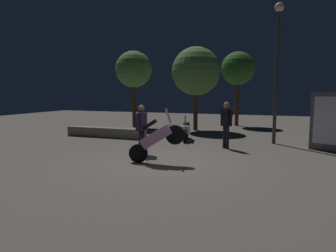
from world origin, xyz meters
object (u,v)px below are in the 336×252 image
at_px(motorcycle_pink_foreground, 156,138).
at_px(motorcycle_white_parked_left, 186,130).
at_px(person_bystander_far, 226,121).
at_px(kiosk_billboard, 336,122).
at_px(streetlamp_near, 277,57).
at_px(person_rider_beside, 141,125).

distance_m(motorcycle_pink_foreground, motorcycle_white_parked_left, 4.32).
relative_size(motorcycle_white_parked_left, person_bystander_far, 0.95).
bearing_deg(kiosk_billboard, motorcycle_white_parked_left, 17.49).
height_order(motorcycle_white_parked_left, streetlamp_near, streetlamp_near).
bearing_deg(motorcycle_white_parked_left, person_rider_beside, -22.20).
relative_size(person_bystander_far, kiosk_billboard, 0.83).
xyz_separation_m(person_rider_beside, streetlamp_near, (4.25, 3.61, 2.49)).
distance_m(motorcycle_white_parked_left, streetlamp_near, 4.74).
distance_m(motorcycle_white_parked_left, kiosk_billboard, 5.71).
bearing_deg(person_bystander_far, kiosk_billboard, -41.85).
bearing_deg(motorcycle_pink_foreground, streetlamp_near, 43.78).
bearing_deg(person_rider_beside, streetlamp_near, -133.49).
bearing_deg(person_bystander_far, streetlamp_near, -9.25).
distance_m(person_bystander_far, streetlamp_near, 3.41).
bearing_deg(streetlamp_near, person_bystander_far, -135.11).
bearing_deg(person_bystander_far, motorcycle_pink_foreground, -171.79).
bearing_deg(streetlamp_near, person_rider_beside, -139.65).
height_order(motorcycle_pink_foreground, kiosk_billboard, kiosk_billboard).
xyz_separation_m(motorcycle_white_parked_left, kiosk_billboard, (5.65, -0.46, 0.61)).
bearing_deg(person_bystander_far, person_rider_beside, 162.82).
relative_size(motorcycle_white_parked_left, person_rider_beside, 0.99).
height_order(motorcycle_white_parked_left, kiosk_billboard, kiosk_billboard).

